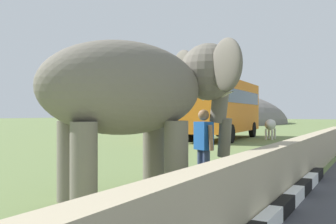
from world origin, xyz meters
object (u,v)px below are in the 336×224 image
person_handler (204,145)px  bus_orange (224,105)px  elephant (141,92)px  cow_near (271,125)px

person_handler → bus_orange: 15.85m
elephant → person_handler: bearing=-25.2°
cow_near → bus_orange: bearing=117.1°
elephant → person_handler: elephant is taller
person_handler → bus_orange: bearing=19.0°
elephant → bus_orange: (16.34, 4.48, 0.10)m
person_handler → cow_near: 16.45m
bus_orange → cow_near: (1.29, -2.52, -1.21)m
elephant → bus_orange: 16.94m
bus_orange → cow_near: size_ratio=4.73×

